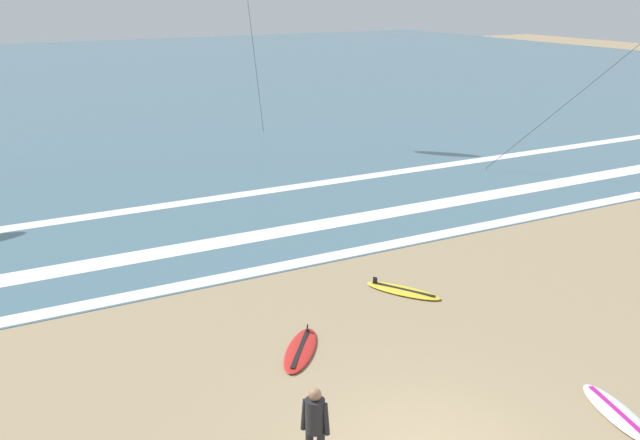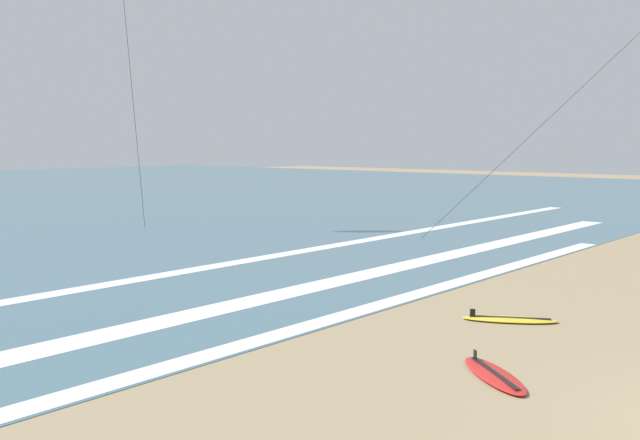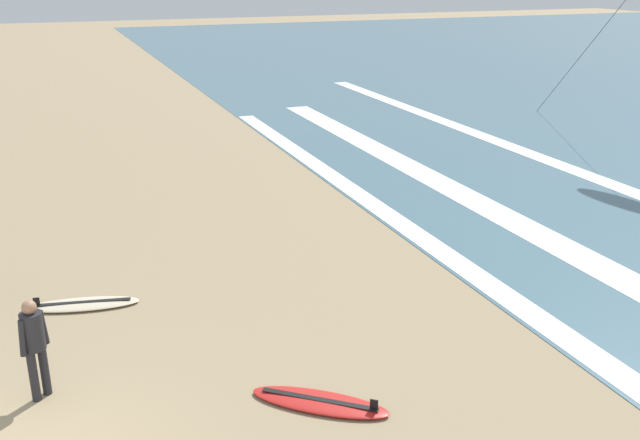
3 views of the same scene
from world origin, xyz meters
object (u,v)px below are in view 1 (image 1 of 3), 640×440
(surfboard_near_water, at_px, (618,413))
(surfer_left_far, at_px, (315,424))
(surfboard_foreground_flat, at_px, (301,350))
(surfboard_left_pile, at_px, (403,291))

(surfboard_near_water, bearing_deg, surfer_left_far, 167.83)
(surfboard_near_water, bearing_deg, surfboard_foreground_flat, 128.75)
(surfboard_near_water, bearing_deg, surfboard_left_pile, 92.02)
(surfer_left_far, xyz_separation_m, surfboard_left_pile, (5.53, 5.36, -0.91))
(surfboard_foreground_flat, xyz_separation_m, surfboard_left_pile, (3.82, 1.56, 0.00))
(surfer_left_far, bearing_deg, surfboard_near_water, -12.17)
(surfer_left_far, height_order, surfboard_left_pile, surfer_left_far)
(surfboard_foreground_flat, bearing_deg, surfer_left_far, -114.11)
(surfboard_near_water, height_order, surfboard_foreground_flat, same)
(surfer_left_far, distance_m, surfboard_left_pile, 7.76)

